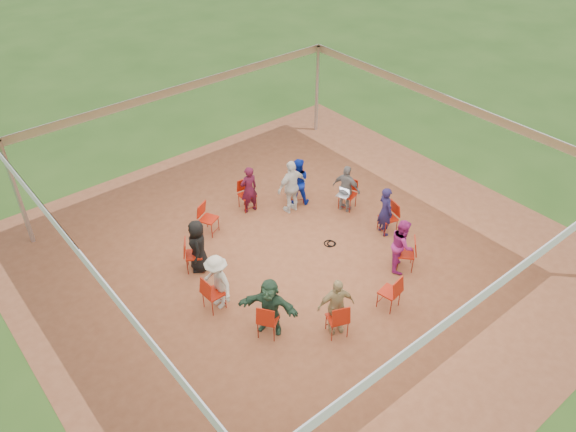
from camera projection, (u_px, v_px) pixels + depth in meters
ground at (299, 258)px, 14.28m from camera, size 80.00×80.00×0.00m
dirt_patch at (299, 258)px, 14.28m from camera, size 13.00×13.00×0.00m
tent at (301, 180)px, 12.88m from camera, size 10.33×10.33×3.00m
chair_0 at (348, 195)px, 15.81m from camera, size 0.55×0.54×0.90m
chair_1 at (297, 187)px, 16.13m from camera, size 0.60×0.61×0.90m
chair_2 at (247, 195)px, 15.78m from camera, size 0.46×0.48×0.90m
chair_3 at (209, 219)px, 14.88m from camera, size 0.57×0.58×0.90m
chair_4 at (194, 255)px, 13.69m from camera, size 0.59×0.59×0.90m
chair_5 at (214, 293)px, 12.62m from camera, size 0.46×0.44×0.90m
chair_6 at (268, 319)px, 11.98m from camera, size 0.60×0.60×0.90m
chair_7 at (337, 319)px, 12.00m from camera, size 0.56×0.57×0.90m
chair_8 at (389, 292)px, 12.65m from camera, size 0.49×0.51×0.90m
chair_9 at (406, 253)px, 13.74m from camera, size 0.61×0.61×0.90m
chair_10 at (388, 218)px, 14.91m from camera, size 0.53×0.52×0.90m
person_seated_0 at (346, 189)px, 15.57m from camera, size 0.67×0.93×1.42m
person_seated_1 at (297, 181)px, 15.88m from camera, size 0.79×0.74×1.42m
person_seated_2 at (249, 189)px, 15.54m from camera, size 0.55×0.39×1.42m
person_seated_3 at (198, 246)px, 13.55m from camera, size 0.69×0.80×1.42m
person_seated_4 at (217, 282)px, 12.52m from camera, size 0.49×0.94×1.42m
person_seated_5 at (270, 306)px, 11.92m from camera, size 1.16×1.36×1.42m
person_seated_6 at (336, 306)px, 11.93m from camera, size 0.93×0.71×1.42m
person_seated_7 at (402, 245)px, 13.59m from camera, size 0.78×0.76×1.42m
person_seated_8 at (385, 211)px, 14.72m from camera, size 0.46×0.59×1.42m
standing_person at (292, 187)px, 15.49m from camera, size 0.95×0.51×1.60m
cable_coil at (330, 243)px, 14.73m from camera, size 0.39×0.39×0.03m
laptop at (344, 193)px, 15.48m from camera, size 0.35×0.39×0.22m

